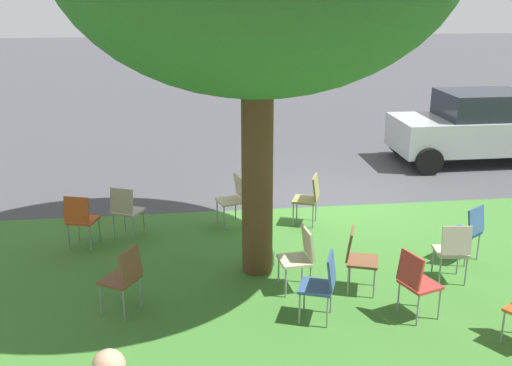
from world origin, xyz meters
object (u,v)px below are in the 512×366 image
at_px(chair_6, 300,254).
at_px(chair_10, 80,217).
at_px(chair_0, 234,196).
at_px(chair_11, 468,229).
at_px(chair_2, 124,275).
at_px(chair_8, 357,255).
at_px(parked_car, 476,127).
at_px(chair_1, 416,280).
at_px(chair_5, 126,208).
at_px(chair_3, 309,196).
at_px(chair_4, 453,248).
at_px(chair_9, 322,282).

height_order(chair_6, chair_10, same).
xyz_separation_m(chair_0, chair_11, (-3.31, 1.89, 0.00)).
bearing_deg(chair_6, chair_0, -74.77).
height_order(chair_2, chair_8, same).
bearing_deg(parked_car, chair_10, 24.87).
bearing_deg(chair_10, chair_6, 150.48).
bearing_deg(chair_0, chair_10, 15.54).
height_order(chair_1, chair_5, same).
bearing_deg(chair_10, chair_2, 111.77).
bearing_deg(chair_3, chair_1, 101.47).
relative_size(chair_2, chair_4, 1.00).
bearing_deg(chair_2, chair_0, -120.31).
height_order(chair_4, parked_car, parked_car).
height_order(chair_5, chair_6, same).
distance_m(chair_8, chair_10, 4.31).
xyz_separation_m(chair_5, chair_8, (-3.21, 2.20, 0.00)).
bearing_deg(chair_1, chair_8, -56.64).
xyz_separation_m(chair_1, chair_3, (0.65, -3.20, 0.00)).
height_order(chair_1, chair_6, same).
distance_m(chair_6, chair_10, 3.59).
xyz_separation_m(chair_0, chair_5, (1.79, 0.37, 0.00)).
relative_size(chair_3, chair_11, 1.00).
height_order(chair_1, chair_10, same).
bearing_deg(chair_8, chair_10, -25.95).
distance_m(chair_6, parked_car, 7.71).
xyz_separation_m(chair_4, chair_6, (2.12, -0.07, 0.00)).
bearing_deg(chair_10, chair_1, 148.75).
xyz_separation_m(chair_2, chair_4, (-4.40, -0.25, 0.00)).
bearing_deg(chair_3, chair_4, 122.28).
bearing_deg(chair_0, chair_6, 105.23).
bearing_deg(chair_8, chair_2, 3.77).
height_order(chair_1, chair_8, same).
bearing_deg(chair_8, chair_4, -177.91).
height_order(chair_0, chair_1, same).
relative_size(chair_3, chair_5, 1.00).
distance_m(chair_2, chair_9, 2.45).
xyz_separation_m(chair_9, chair_11, (-2.52, -1.36, 0.00)).
xyz_separation_m(chair_0, chair_3, (-1.29, 0.15, 0.00)).
xyz_separation_m(chair_9, parked_car, (-5.13, -6.45, 0.32)).
bearing_deg(chair_3, chair_6, 74.91).
bearing_deg(chair_0, chair_11, 150.22).
relative_size(chair_1, chair_4, 1.00).
distance_m(chair_0, chair_10, 2.55).
height_order(chair_5, chair_11, same).
xyz_separation_m(chair_6, chair_11, (-2.64, -0.56, 0.00)).
height_order(chair_6, parked_car, parked_car).
distance_m(chair_10, chair_11, 5.89).
relative_size(chair_0, chair_9, 1.00).
relative_size(chair_8, parked_car, 0.24).
bearing_deg(chair_4, chair_11, -129.94).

